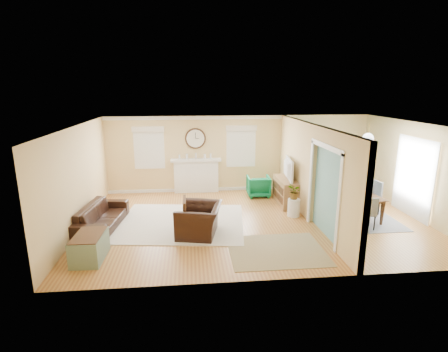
{
  "coord_description": "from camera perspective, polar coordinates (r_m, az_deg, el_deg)",
  "views": [
    {
      "loc": [
        -1.71,
        -8.76,
        3.51
      ],
      "look_at": [
        -0.8,
        0.3,
        1.2
      ],
      "focal_mm": 28.0,
      "sensor_mm": 36.0,
      "label": 1
    }
  ],
  "objects": [
    {
      "name": "wall_right",
      "position": [
        10.96,
        28.93,
        0.8
      ],
      "size": [
        0.02,
        6.0,
        2.6
      ],
      "primitive_type": "cube",
      "color": "#D9B77D",
      "rests_on": "ground"
    },
    {
      "name": "sofa",
      "position": [
        9.55,
        -19.3,
        -6.2
      ],
      "size": [
        1.05,
        2.18,
        0.61
      ],
      "primitive_type": "imported",
      "rotation": [
        0.0,
        0.0,
        1.46
      ],
      "color": "black",
      "rests_on": "floor"
    },
    {
      "name": "wall_back",
      "position": [
        12.09,
        2.5,
        3.69
      ],
      "size": [
        9.0,
        0.02,
        2.6
      ],
      "primitive_type": "cube",
      "color": "#D9B77D",
      "rests_on": "ground"
    },
    {
      "name": "dining_table",
      "position": [
        10.51,
        19.79,
        -4.16
      ],
      "size": [
        1.3,
        2.07,
        0.69
      ],
      "primitive_type": "imported",
      "rotation": [
        0.0,
        0.0,
        1.68
      ],
      "color": "#4B2F19",
      "rests_on": "floor"
    },
    {
      "name": "partition",
      "position": [
        9.84,
        13.53,
        1.19
      ],
      "size": [
        0.17,
        6.0,
        2.6
      ],
      "color": "#D9B77D",
      "rests_on": "ground"
    },
    {
      "name": "dining_chair_w",
      "position": [
        10.23,
        15.99,
        -2.91
      ],
      "size": [
        0.53,
        0.53,
        1.0
      ],
      "color": "white",
      "rests_on": "floor"
    },
    {
      "name": "wall_front",
      "position": [
        6.4,
        10.18,
        -6.2
      ],
      "size": [
        9.0,
        0.02,
        2.6
      ],
      "primitive_type": "cube",
      "color": "#D9B77D",
      "rests_on": "ground"
    },
    {
      "name": "window_left",
      "position": [
        11.94,
        -12.16,
        4.99
      ],
      "size": [
        1.05,
        0.13,
        1.42
      ],
      "color": "white",
      "rests_on": "wall_back"
    },
    {
      "name": "eames_chair",
      "position": [
        8.6,
        -4.04,
        -7.17
      ],
      "size": [
        1.23,
        1.35,
        0.75
      ],
      "primitive_type": "imported",
      "rotation": [
        0.0,
        0.0,
        -1.79
      ],
      "color": "black",
      "rests_on": "floor"
    },
    {
      "name": "wall_clock",
      "position": [
        11.85,
        -4.69,
        6.13
      ],
      "size": [
        0.7,
        0.07,
        0.7
      ],
      "color": "#4B2F19",
      "rests_on": "wall_back"
    },
    {
      "name": "rug_grey",
      "position": [
        10.62,
        19.63,
        -5.91
      ],
      "size": [
        2.18,
        2.72,
        0.01
      ],
      "primitive_type": "cube",
      "color": "slate",
      "rests_on": "floor"
    },
    {
      "name": "ceiling",
      "position": [
        8.97,
        5.34,
        8.35
      ],
      "size": [
        9.0,
        6.0,
        0.02
      ],
      "primitive_type": "cube",
      "color": "white",
      "rests_on": "wall_back"
    },
    {
      "name": "dining_chair_n",
      "position": [
        11.43,
        17.45,
        -1.29
      ],
      "size": [
        0.53,
        0.53,
        0.98
      ],
      "color": "slate",
      "rests_on": "floor"
    },
    {
      "name": "window_right",
      "position": [
        11.99,
        2.79,
        5.33
      ],
      "size": [
        1.05,
        0.13,
        1.42
      ],
      "color": "white",
      "rests_on": "wall_back"
    },
    {
      "name": "wall_left",
      "position": [
        9.46,
        -22.71,
        -0.41
      ],
      "size": [
        0.02,
        6.0,
        2.6
      ],
      "primitive_type": "cube",
      "color": "#D9B77D",
      "rests_on": "ground"
    },
    {
      "name": "fireplace",
      "position": [
        12.0,
        -4.56,
        0.14
      ],
      "size": [
        1.7,
        0.3,
        1.17
      ],
      "color": "white",
      "rests_on": "ground"
    },
    {
      "name": "credenza",
      "position": [
        10.94,
        9.95,
        -2.51
      ],
      "size": [
        0.47,
        1.39,
        0.8
      ],
      "color": "#9B764D",
      "rests_on": "floor"
    },
    {
      "name": "french_doors",
      "position": [
        10.98,
        28.61,
        -0.21
      ],
      "size": [
        0.06,
        1.7,
        2.2
      ],
      "color": "white",
      "rests_on": "ground"
    },
    {
      "name": "rug_cream",
      "position": [
        9.5,
        -7.04,
        -7.5
      ],
      "size": [
        3.63,
        3.24,
        0.02
      ],
      "primitive_type": "cube",
      "rotation": [
        0.0,
        0.0,
        -0.12
      ],
      "color": "beige",
      "rests_on": "floor"
    },
    {
      "name": "rug_jute",
      "position": [
        8.0,
        8.56,
        -11.91
      ],
      "size": [
        2.09,
        1.71,
        0.01
      ],
      "primitive_type": "cube",
      "rotation": [
        0.0,
        0.0,
        -0.0
      ],
      "color": "#9C8B5C",
      "rests_on": "floor"
    },
    {
      "name": "tv",
      "position": [
        10.75,
        10.02,
        1.17
      ],
      "size": [
        0.28,
        1.12,
        0.64
      ],
      "primitive_type": "imported",
      "rotation": [
        0.0,
        0.0,
        1.45
      ],
      "color": "black",
      "rests_on": "credenza"
    },
    {
      "name": "floor",
      "position": [
        9.59,
        4.98,
        -7.29
      ],
      "size": [
        9.0,
        9.0,
        0.0
      ],
      "primitive_type": "plane",
      "color": "#9B592A",
      "rests_on": "ground"
    },
    {
      "name": "dining_chair_s",
      "position": [
        9.6,
        22.32,
        -5.1
      ],
      "size": [
        0.42,
        0.42,
        0.87
      ],
      "color": "slate",
      "rests_on": "floor"
    },
    {
      "name": "dining_chair_e",
      "position": [
        10.75,
        22.87,
        -2.84
      ],
      "size": [
        0.48,
        0.48,
        0.96
      ],
      "color": "slate",
      "rests_on": "floor"
    },
    {
      "name": "potted_plant",
      "position": [
        9.86,
        11.46,
        -2.48
      ],
      "size": [
        0.42,
        0.46,
        0.45
      ],
      "primitive_type": "imported",
      "rotation": [
        0.0,
        0.0,
        4.9
      ],
      "color": "#337F33",
      "rests_on": "garden_stool"
    },
    {
      "name": "trunk",
      "position": [
        7.96,
        -21.1,
        -10.76
      ],
      "size": [
        0.62,
        0.98,
        0.55
      ],
      "color": "slate",
      "rests_on": "floor"
    },
    {
      "name": "pendant",
      "position": [
        10.03,
        22.44,
        5.66
      ],
      "size": [
        0.3,
        0.3,
        0.55
      ],
      "color": "gold",
      "rests_on": "ceiling"
    },
    {
      "name": "garden_stool",
      "position": [
        10.0,
        11.32,
        -5.08
      ],
      "size": [
        0.34,
        0.34,
        0.5
      ],
      "primitive_type": "cylinder",
      "color": "white",
      "rests_on": "floor"
    },
    {
      "name": "green_chair",
      "position": [
        11.64,
        5.65,
        -1.64
      ],
      "size": [
        0.75,
        0.77,
        0.68
      ],
      "primitive_type": "imported",
      "rotation": [
        0.0,
        0.0,
        3.11
      ],
      "color": "#006A38",
      "rests_on": "floor"
    }
  ]
}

